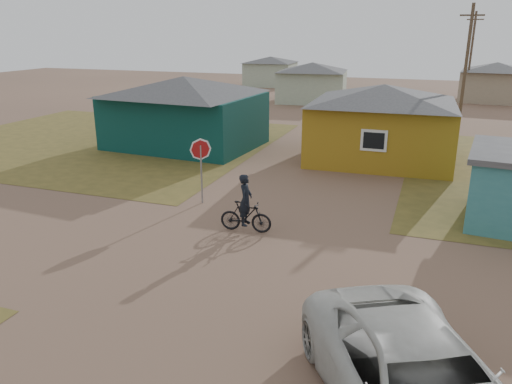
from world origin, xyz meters
TOP-DOWN VIEW (x-y plane):
  - ground at (0.00, 0.00)m, footprint 120.00×120.00m
  - grass_nw at (-14.00, 13.00)m, footprint 20.00×18.00m
  - house_teal at (-8.50, 13.50)m, footprint 8.93×7.08m
  - house_yellow at (2.50, 14.00)m, footprint 7.72×6.76m
  - house_pale_west at (-6.00, 34.00)m, footprint 7.04×6.15m
  - house_beige_east at (10.00, 40.00)m, footprint 6.95×6.05m
  - house_pale_north at (-14.00, 46.00)m, footprint 6.28×5.81m
  - utility_pole_near at (6.50, 22.00)m, footprint 1.40×0.20m
  - utility_pole_far at (7.50, 38.00)m, footprint 1.40×0.20m
  - stop_sign at (-3.26, 4.73)m, footprint 0.82×0.29m
  - cyclist at (-0.61, 2.59)m, footprint 1.81×0.67m

SIDE VIEW (x-z plane):
  - ground at x=0.00m, z-range 0.00..0.00m
  - grass_nw at x=-14.00m, z-range 0.00..0.01m
  - cyclist at x=-0.61m, z-range -0.27..1.73m
  - house_pale_north at x=-14.00m, z-range 0.05..3.45m
  - house_pale_west at x=-6.00m, z-range 0.06..3.66m
  - house_beige_east at x=10.00m, z-range 0.06..3.66m
  - stop_sign at x=-3.26m, z-range 0.60..3.19m
  - house_yellow at x=2.50m, z-range 0.05..3.95m
  - house_teal at x=-8.50m, z-range 0.05..4.05m
  - utility_pole_near at x=6.50m, z-range 0.14..8.14m
  - utility_pole_far at x=7.50m, z-range 0.14..8.14m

